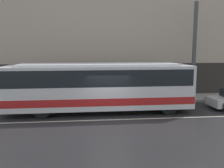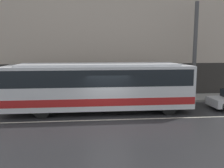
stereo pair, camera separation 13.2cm
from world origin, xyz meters
name	(u,v)px [view 2 (the right image)]	position (x,y,z in m)	size (l,w,h in m)	color
ground_plane	(109,120)	(0.00, 0.00, 0.00)	(60.00, 60.00, 0.00)	#262628
sidewalk	(103,99)	(0.00, 5.25, 0.09)	(60.00, 2.49, 0.18)	gray
building_facade	(102,22)	(0.00, 6.64, 6.12)	(60.00, 0.35, 12.65)	#B7A899
lane_stripe	(109,120)	(0.00, 0.00, 0.00)	(54.00, 0.14, 0.01)	beige
transit_bus	(99,85)	(-0.46, 1.85, 1.76)	(11.66, 2.60, 3.12)	silver
utility_pole_near	(195,51)	(7.02, 4.73, 3.84)	(0.30, 0.30, 7.33)	#4C4C4F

